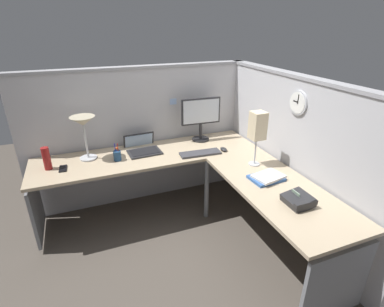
# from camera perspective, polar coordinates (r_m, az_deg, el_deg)

# --- Properties ---
(ground_plane) EXTENTS (6.80, 6.80, 0.00)m
(ground_plane) POSITION_cam_1_polar(r_m,az_deg,el_deg) (3.24, 1.25, -14.13)
(ground_plane) COLOR #4C443D
(cubicle_wall_back) EXTENTS (2.57, 0.12, 1.58)m
(cubicle_wall_back) POSITION_cam_1_polar(r_m,az_deg,el_deg) (3.49, -9.77, 3.43)
(cubicle_wall_back) COLOR #B2B2B7
(cubicle_wall_back) RESTS_ON ground
(cubicle_wall_right) EXTENTS (0.12, 2.37, 1.58)m
(cubicle_wall_right) POSITION_cam_1_polar(r_m,az_deg,el_deg) (3.04, 18.68, -0.71)
(cubicle_wall_right) COLOR #B2B2B7
(cubicle_wall_right) RESTS_ON ground
(desk) EXTENTS (2.35, 2.15, 0.73)m
(desk) POSITION_cam_1_polar(r_m,az_deg,el_deg) (2.81, -1.02, -5.21)
(desk) COLOR tan
(desk) RESTS_ON ground
(monitor) EXTENTS (0.46, 0.20, 0.50)m
(monitor) POSITION_cam_1_polar(r_m,az_deg,el_deg) (3.39, 1.71, 7.26)
(monitor) COLOR #232326
(monitor) RESTS_ON desk
(laptop) EXTENTS (0.36, 0.40, 0.22)m
(laptop) POSITION_cam_1_polar(r_m,az_deg,el_deg) (3.25, -9.63, 1.13)
(laptop) COLOR #232326
(laptop) RESTS_ON desk
(keyboard) EXTENTS (0.44, 0.17, 0.02)m
(keyboard) POSITION_cam_1_polar(r_m,az_deg,el_deg) (3.10, 1.61, 0.05)
(keyboard) COLOR #38383D
(keyboard) RESTS_ON desk
(computer_mouse) EXTENTS (0.06, 0.10, 0.03)m
(computer_mouse) POSITION_cam_1_polar(r_m,az_deg,el_deg) (3.20, 6.14, 0.81)
(computer_mouse) COLOR #232326
(computer_mouse) RESTS_ON desk
(desk_lamp_dome) EXTENTS (0.24, 0.24, 0.44)m
(desk_lamp_dome) POSITION_cam_1_polar(r_m,az_deg,el_deg) (3.06, -20.27, 5.25)
(desk_lamp_dome) COLOR #B7BABF
(desk_lamp_dome) RESTS_ON desk
(pen_cup) EXTENTS (0.08, 0.08, 0.18)m
(pen_cup) POSITION_cam_1_polar(r_m,az_deg,el_deg) (3.04, -14.25, -0.37)
(pen_cup) COLOR navy
(pen_cup) RESTS_ON desk
(cell_phone) EXTENTS (0.08, 0.15, 0.01)m
(cell_phone) POSITION_cam_1_polar(r_m,az_deg,el_deg) (3.05, -23.66, -2.69)
(cell_phone) COLOR black
(cell_phone) RESTS_ON desk
(thermos_flask) EXTENTS (0.07, 0.07, 0.22)m
(thermos_flask) POSITION_cam_1_polar(r_m,az_deg,el_deg) (3.07, -26.29, -0.87)
(thermos_flask) COLOR maroon
(thermos_flask) RESTS_ON desk
(office_phone) EXTENTS (0.19, 0.21, 0.11)m
(office_phone) POSITION_cam_1_polar(r_m,az_deg,el_deg) (2.40, 19.87, -8.54)
(office_phone) COLOR #232326
(office_phone) RESTS_ON desk
(book_stack) EXTENTS (0.31, 0.24, 0.04)m
(book_stack) POSITION_cam_1_polar(r_m,az_deg,el_deg) (2.69, 14.31, -4.49)
(book_stack) COLOR #335999
(book_stack) RESTS_ON desk
(desk_lamp_paper) EXTENTS (0.13, 0.13, 0.53)m
(desk_lamp_paper) POSITION_cam_1_polar(r_m,az_deg,el_deg) (2.80, 12.56, 4.98)
(desk_lamp_paper) COLOR #B7BABF
(desk_lamp_paper) RESTS_ON desk
(wall_clock) EXTENTS (0.04, 0.22, 0.22)m
(wall_clock) POSITION_cam_1_polar(r_m,az_deg,el_deg) (2.80, 19.90, 9.21)
(wall_clock) COLOR #B7BABF
(pinned_note_leftmost) EXTENTS (0.08, 0.00, 0.07)m
(pinned_note_leftmost) POSITION_cam_1_polar(r_m,az_deg,el_deg) (3.42, -3.65, 9.98)
(pinned_note_leftmost) COLOR #99B7E5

